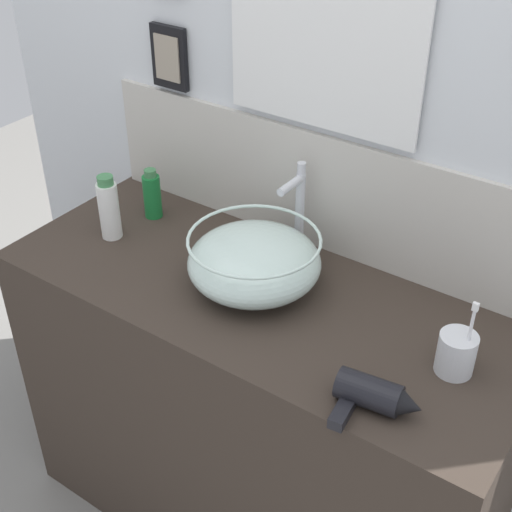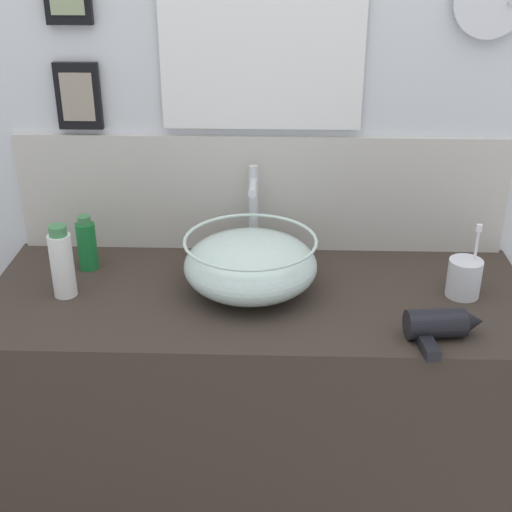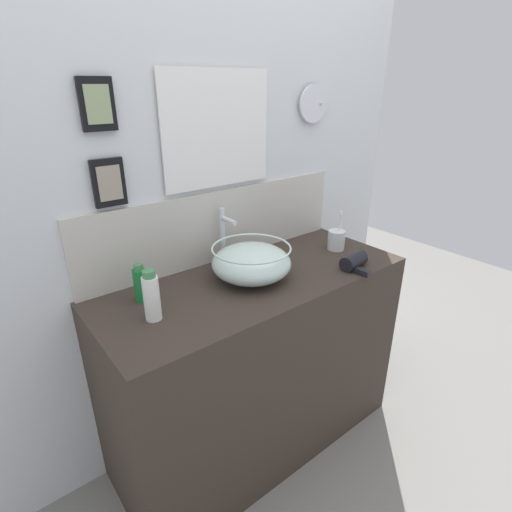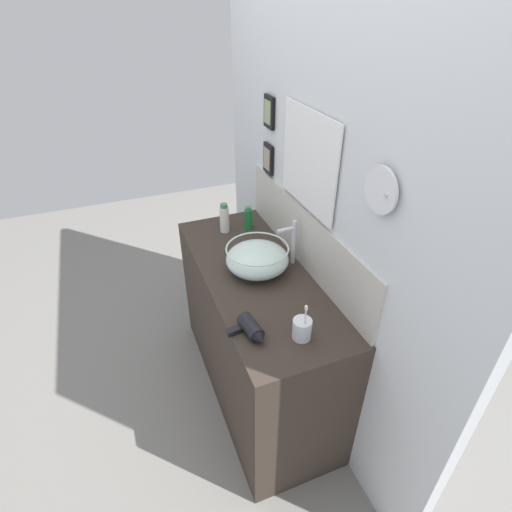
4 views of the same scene
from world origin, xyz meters
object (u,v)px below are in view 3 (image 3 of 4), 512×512
object	(u,v)px
toothbrush_cup	(336,240)
soap_dispenser	(140,284)
hair_drier	(356,261)
lotion_bottle	(152,296)
glass_bowl_sink	(251,262)
faucet	(224,233)

from	to	relation	value
toothbrush_cup	soap_dispenser	bearing A→B (deg)	173.04
hair_drier	lotion_bottle	world-z (taller)	lotion_bottle
glass_bowl_sink	toothbrush_cup	distance (m)	0.50
hair_drier	lotion_bottle	xyz separation A→B (m)	(-0.86, 0.16, 0.05)
toothbrush_cup	lotion_bottle	bearing A→B (deg)	-178.23
glass_bowl_sink	hair_drier	size ratio (longest dim) A/B	1.81
faucet	toothbrush_cup	xyz separation A→B (m)	(0.50, -0.19, -0.09)
soap_dispenser	lotion_bottle	size ratio (longest dim) A/B	0.80
hair_drier	soap_dispenser	xyz separation A→B (m)	(-0.83, 0.30, 0.04)
glass_bowl_sink	soap_dispenser	size ratio (longest dim) A/B	2.21
faucet	hair_drier	world-z (taller)	faucet
glass_bowl_sink	soap_dispenser	world-z (taller)	soap_dispenser
glass_bowl_sink	soap_dispenser	bearing A→B (deg)	165.34
glass_bowl_sink	faucet	size ratio (longest dim) A/B	1.28
faucet	soap_dispenser	size ratio (longest dim) A/B	1.73
glass_bowl_sink	lotion_bottle	distance (m)	0.44
glass_bowl_sink	faucet	xyz separation A→B (m)	(0.00, 0.19, 0.07)
hair_drier	faucet	bearing A→B (deg)	137.53
toothbrush_cup	lotion_bottle	xyz separation A→B (m)	(-0.94, -0.03, 0.04)
soap_dispenser	toothbrush_cup	bearing A→B (deg)	-6.96
toothbrush_cup	glass_bowl_sink	bearing A→B (deg)	179.64
faucet	toothbrush_cup	bearing A→B (deg)	-20.89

